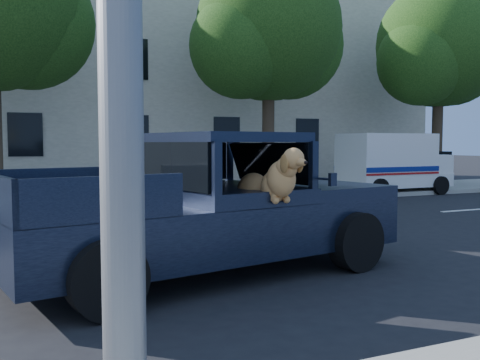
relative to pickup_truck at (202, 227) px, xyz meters
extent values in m
plane|color=black|center=(1.23, 0.50, -0.69)|extent=(120.00, 120.00, 0.00)
cube|color=gray|center=(1.23, 9.70, -0.62)|extent=(60.00, 4.00, 0.15)
sphere|color=black|center=(-1.77, 10.40, 4.81)|extent=(4.00, 4.00, 4.00)
cylinder|color=#332619|center=(6.23, 10.10, 1.51)|extent=(0.44, 0.44, 4.40)
sphere|color=black|center=(6.23, 10.10, 5.31)|extent=(5.20, 5.20, 5.20)
sphere|color=black|center=(5.03, 9.80, 4.51)|extent=(3.60, 3.60, 3.60)
sphere|color=black|center=(7.23, 10.40, 4.81)|extent=(4.00, 4.00, 4.00)
cylinder|color=#332619|center=(14.23, 10.10, 1.51)|extent=(0.44, 0.44, 4.40)
sphere|color=black|center=(14.23, 10.10, 5.31)|extent=(5.20, 5.20, 5.20)
sphere|color=black|center=(13.03, 9.80, 4.51)|extent=(3.60, 3.60, 3.60)
sphere|color=black|center=(15.23, 10.40, 4.81)|extent=(4.00, 4.00, 4.00)
cube|color=beige|center=(4.23, 17.00, 3.81)|extent=(26.00, 6.00, 9.00)
cube|color=black|center=(0.09, 0.04, 0.00)|extent=(6.03, 3.23, 0.73)
cube|color=black|center=(2.08, 0.42, 0.45)|extent=(2.03, 2.47, 0.18)
cube|color=black|center=(0.36, 0.09, 1.29)|extent=(2.07, 2.39, 0.13)
cube|color=black|center=(1.23, 0.26, 0.90)|extent=(0.63, 1.91, 0.62)
cube|color=black|center=(0.66, -0.35, 0.21)|extent=(0.71, 0.71, 0.42)
cube|color=black|center=(1.48, -1.09, 0.72)|extent=(0.12, 0.07, 0.18)
cube|color=silver|center=(10.68, 8.55, -0.16)|extent=(4.12, 1.95, 0.49)
cube|color=silver|center=(10.29, 8.54, 0.81)|extent=(3.35, 1.93, 1.46)
cube|color=silver|center=(12.28, 8.59, 0.42)|extent=(0.92, 1.82, 0.68)
cube|color=navy|center=(10.32, 7.61, 0.28)|extent=(3.30, 0.11, 0.17)
cube|color=#9E0F0F|center=(10.32, 7.61, 0.12)|extent=(3.30, 0.11, 0.07)
cube|color=yellow|center=(-1.88, -3.50, 1.67)|extent=(0.19, 0.03, 0.46)
camera|label=1|loc=(-2.60, -7.14, 1.21)|focal=40.00mm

